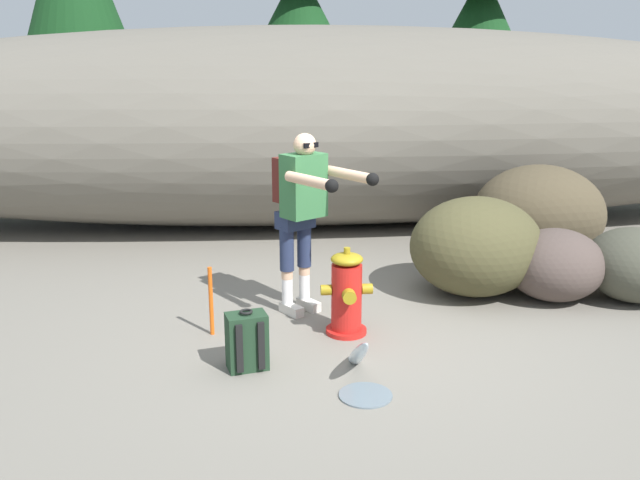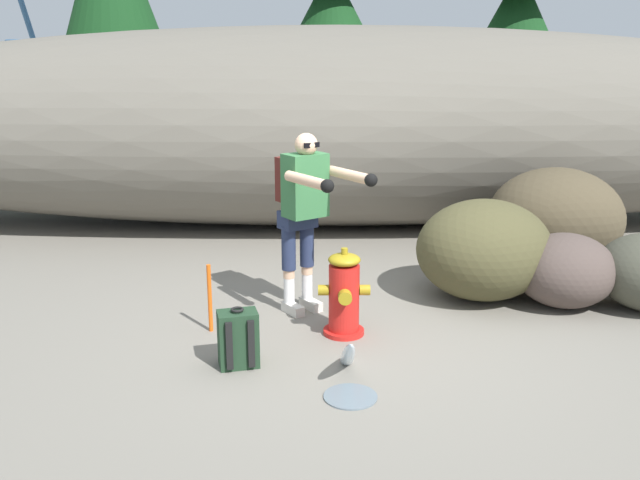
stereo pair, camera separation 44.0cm
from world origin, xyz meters
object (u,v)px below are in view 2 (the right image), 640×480
Objects in this scene: spare_backpack at (238,339)px; boulder_mid at (565,270)px; boulder_small at (484,249)px; fire_hydrant at (344,295)px; boulder_large at (555,218)px; utility_worker at (304,202)px; survey_stake at (210,298)px.

boulder_mid is (2.94, 1.27, 0.13)m from spare_backpack.
boulder_small is at bearing 161.41° from boulder_mid.
boulder_mid is at bearing 17.54° from fire_hydrant.
boulder_large is (2.39, 1.85, 0.21)m from fire_hydrant.
boulder_small is at bearing 68.71° from utility_worker.
boulder_mid is 0.77m from boulder_small.
utility_worker is 1.86m from boulder_small.
boulder_small is (-0.72, 0.24, 0.14)m from boulder_mid.
fire_hydrant reaches higher than survey_stake.
utility_worker is at bearing -37.88° from spare_backpack.
spare_backpack is 2.70m from boulder_small.
spare_backpack is 0.35× the size of boulder_small.
fire_hydrant is 1.62× the size of spare_backpack.
fire_hydrant is 2.21m from boulder_mid.
utility_worker is 1.47m from spare_backpack.
fire_hydrant is at bearing -67.83° from spare_backpack.
fire_hydrant reaches higher than spare_backpack.
fire_hydrant is at bearing -162.46° from boulder_mid.
spare_backpack is at bearing -144.14° from fire_hydrant.
utility_worker is (-0.34, 0.50, 0.70)m from fire_hydrant.
boulder_large reaches higher than boulder_mid.
fire_hydrant is at bearing -146.89° from boulder_small.
boulder_mid reaches higher than spare_backpack.
boulder_large is (3.23, 2.46, 0.34)m from spare_backpack.
survey_stake is at bearing -169.66° from boulder_mid.
spare_backpack is at bearing -145.84° from boulder_small.
boulder_small is (1.73, 0.41, -0.57)m from utility_worker.
spare_backpack is 4.07m from boulder_large.
boulder_small is 2.22× the size of survey_stake.
boulder_large is 1.24m from boulder_mid.
fire_hydrant is 0.52× the size of boulder_large.
boulder_mid is at bearing -80.35° from spare_backpack.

